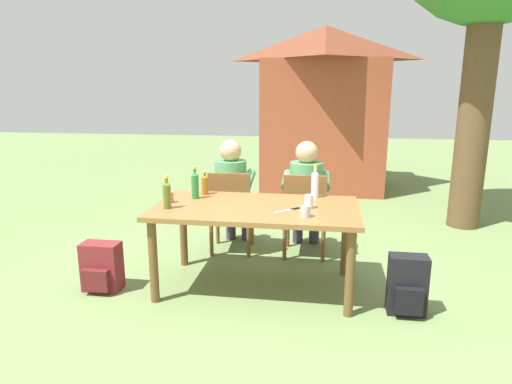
# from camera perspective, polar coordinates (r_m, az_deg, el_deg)

# --- Properties ---
(ground_plane) EXTENTS (24.00, 24.00, 0.00)m
(ground_plane) POSITION_cam_1_polar(r_m,az_deg,el_deg) (3.92, 0.00, -12.13)
(ground_plane) COLOR #6B844C
(dining_table) EXTENTS (1.69, 0.93, 0.73)m
(dining_table) POSITION_cam_1_polar(r_m,az_deg,el_deg) (3.69, 0.00, -3.09)
(dining_table) COLOR olive
(dining_table) RESTS_ON ground_plane
(chair_far_left) EXTENTS (0.47, 0.47, 0.87)m
(chair_far_left) POSITION_cam_1_polar(r_m,az_deg,el_deg) (4.52, -3.24, -2.02)
(chair_far_left) COLOR brown
(chair_far_left) RESTS_ON ground_plane
(chair_far_right) EXTENTS (0.44, 0.44, 0.87)m
(chair_far_right) POSITION_cam_1_polar(r_m,az_deg,el_deg) (4.43, 6.35, -2.40)
(chair_far_right) COLOR brown
(chair_far_right) RESTS_ON ground_plane
(person_in_white_shirt) EXTENTS (0.47, 0.62, 1.18)m
(person_in_white_shirt) POSITION_cam_1_polar(r_m,az_deg,el_deg) (4.58, -3.06, 0.35)
(person_in_white_shirt) COLOR #4C935B
(person_in_white_shirt) RESTS_ON ground_plane
(person_in_plaid_shirt) EXTENTS (0.47, 0.62, 1.18)m
(person_in_plaid_shirt) POSITION_cam_1_polar(r_m,az_deg,el_deg) (4.49, 6.47, 0.02)
(person_in_plaid_shirt) COLOR #4C935B
(person_in_plaid_shirt) RESTS_ON ground_plane
(bottle_clear) EXTENTS (0.06, 0.06, 0.30)m
(bottle_clear) POSITION_cam_1_polar(r_m,az_deg,el_deg) (3.95, 7.61, 1.10)
(bottle_clear) COLOR white
(bottle_clear) RESTS_ON dining_table
(bottle_amber) EXTENTS (0.06, 0.06, 0.22)m
(bottle_amber) POSITION_cam_1_polar(r_m,az_deg,el_deg) (4.07, -6.63, 1.01)
(bottle_amber) COLOR #996019
(bottle_amber) RESTS_ON dining_table
(bottle_olive) EXTENTS (0.06, 0.06, 0.27)m
(bottle_olive) POSITION_cam_1_polar(r_m,az_deg,el_deg) (3.63, -11.42, -0.31)
(bottle_olive) COLOR #566623
(bottle_olive) RESTS_ON dining_table
(bottle_green) EXTENTS (0.06, 0.06, 0.29)m
(bottle_green) POSITION_cam_1_polar(r_m,az_deg,el_deg) (3.92, -7.87, 0.95)
(bottle_green) COLOR #287A38
(bottle_green) RESTS_ON dining_table
(cup_terracotta) EXTENTS (0.07, 0.07, 0.09)m
(cup_terracotta) POSITION_cam_1_polar(r_m,az_deg,el_deg) (3.83, -11.09, -0.67)
(cup_terracotta) COLOR #BC6B47
(cup_terracotta) RESTS_ON dining_table
(cup_glass) EXTENTS (0.07, 0.07, 0.11)m
(cup_glass) POSITION_cam_1_polar(r_m,az_deg,el_deg) (3.61, 6.82, -1.25)
(cup_glass) COLOR silver
(cup_glass) RESTS_ON dining_table
(cup_steel) EXTENTS (0.08, 0.08, 0.09)m
(cup_steel) POSITION_cam_1_polar(r_m,az_deg,el_deg) (3.37, 6.42, -2.48)
(cup_steel) COLOR #B2B7BC
(cup_steel) RESTS_ON dining_table
(table_knife) EXTENTS (0.19, 0.18, 0.01)m
(table_knife) POSITION_cam_1_polar(r_m,az_deg,el_deg) (3.55, 4.28, -2.31)
(table_knife) COLOR silver
(table_knife) RESTS_ON dining_table
(backpack_by_near_side) EXTENTS (0.32, 0.24, 0.42)m
(backpack_by_near_side) POSITION_cam_1_polar(r_m,az_deg,el_deg) (4.00, -19.32, -9.20)
(backpack_by_near_side) COLOR maroon
(backpack_by_near_side) RESTS_ON ground_plane
(backpack_by_far_side) EXTENTS (0.28, 0.22, 0.46)m
(backpack_by_far_side) POSITION_cam_1_polar(r_m,az_deg,el_deg) (3.59, 18.95, -11.44)
(backpack_by_far_side) COLOR black
(backpack_by_far_side) RESTS_ON ground_plane
(brick_kiosk) EXTENTS (2.24, 1.96, 2.67)m
(brick_kiosk) POSITION_cam_1_polar(r_m,az_deg,el_deg) (7.67, 8.70, 11.06)
(brick_kiosk) COLOR #9E472D
(brick_kiosk) RESTS_ON ground_plane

